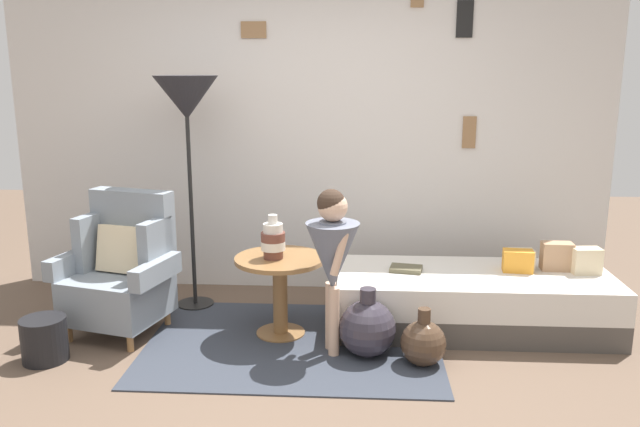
# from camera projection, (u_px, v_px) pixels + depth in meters

# --- Properties ---
(ground_plane) EXTENTS (12.00, 12.00, 0.00)m
(ground_plane) POSITION_uv_depth(u_px,v_px,m) (283.00, 401.00, 3.54)
(ground_plane) COLOR brown
(gallery_wall) EXTENTS (4.80, 0.12, 2.60)m
(gallery_wall) POSITION_uv_depth(u_px,v_px,m) (309.00, 131.00, 5.15)
(gallery_wall) COLOR silver
(gallery_wall) RESTS_ON ground
(rug) EXTENTS (1.94, 1.41, 0.01)m
(rug) POSITION_uv_depth(u_px,v_px,m) (293.00, 343.00, 4.27)
(rug) COLOR #333842
(rug) RESTS_ON ground
(armchair) EXTENTS (0.86, 0.73, 0.97)m
(armchair) POSITION_uv_depth(u_px,v_px,m) (122.00, 270.00, 4.41)
(armchair) COLOR #9E7042
(armchair) RESTS_ON ground
(daybed) EXTENTS (1.90, 0.80, 0.40)m
(daybed) POSITION_uv_depth(u_px,v_px,m) (473.00, 300.00, 4.51)
(daybed) COLOR #4C4742
(daybed) RESTS_ON ground
(pillow_head) EXTENTS (0.20, 0.14, 0.18)m
(pillow_head) POSITION_uv_depth(u_px,v_px,m) (586.00, 261.00, 4.44)
(pillow_head) COLOR beige
(pillow_head) RESTS_ON daybed
(pillow_mid) EXTENTS (0.21, 0.13, 0.20)m
(pillow_mid) POSITION_uv_depth(u_px,v_px,m) (557.00, 256.00, 4.52)
(pillow_mid) COLOR tan
(pillow_mid) RESTS_ON daybed
(pillow_back) EXTENTS (0.18, 0.12, 0.15)m
(pillow_back) POSITION_uv_depth(u_px,v_px,m) (520.00, 260.00, 4.53)
(pillow_back) COLOR beige
(pillow_back) RESTS_ON daybed
(pillow_extra) EXTENTS (0.22, 0.14, 0.15)m
(pillow_extra) POSITION_uv_depth(u_px,v_px,m) (518.00, 261.00, 4.49)
(pillow_extra) COLOR orange
(pillow_extra) RESTS_ON daybed
(side_table) EXTENTS (0.61, 0.61, 0.56)m
(side_table) POSITION_uv_depth(u_px,v_px,m) (280.00, 279.00, 4.33)
(side_table) COLOR olive
(side_table) RESTS_ON ground
(vase_striped) EXTENTS (0.16, 0.16, 0.30)m
(vase_striped) POSITION_uv_depth(u_px,v_px,m) (273.00, 240.00, 4.25)
(vase_striped) COLOR brown
(vase_striped) RESTS_ON side_table
(floor_lamp) EXTENTS (0.47, 0.47, 1.75)m
(floor_lamp) POSITION_uv_depth(u_px,v_px,m) (186.00, 105.00, 4.63)
(floor_lamp) COLOR black
(floor_lamp) RESTS_ON ground
(person_child) EXTENTS (0.34, 0.34, 1.08)m
(person_child) POSITION_uv_depth(u_px,v_px,m) (332.00, 251.00, 3.99)
(person_child) COLOR #D8AD8E
(person_child) RESTS_ON ground
(book_on_daybed) EXTENTS (0.25, 0.20, 0.03)m
(book_on_daybed) POSITION_uv_depth(u_px,v_px,m) (406.00, 269.00, 4.51)
(book_on_daybed) COLOR brown
(book_on_daybed) RESTS_ON daybed
(demijohn_near) EXTENTS (0.37, 0.37, 0.45)m
(demijohn_near) POSITION_uv_depth(u_px,v_px,m) (367.00, 328.00, 4.06)
(demijohn_near) COLOR #332D38
(demijohn_near) RESTS_ON ground
(demijohn_far) EXTENTS (0.28, 0.28, 0.37)m
(demijohn_far) POSITION_uv_depth(u_px,v_px,m) (423.00, 343.00, 3.94)
(demijohn_far) COLOR #473323
(demijohn_far) RESTS_ON ground
(magazine_basket) EXTENTS (0.28, 0.28, 0.28)m
(magazine_basket) POSITION_uv_depth(u_px,v_px,m) (44.00, 340.00, 4.00)
(magazine_basket) COLOR black
(magazine_basket) RESTS_ON ground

